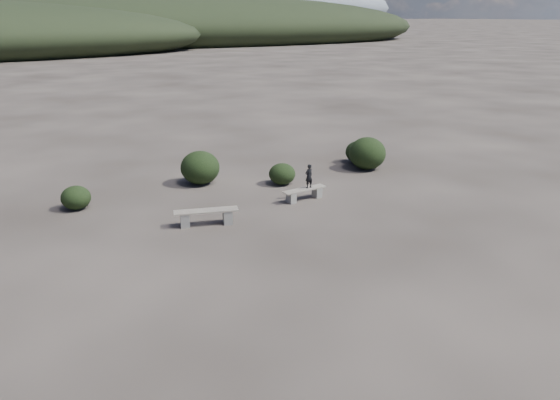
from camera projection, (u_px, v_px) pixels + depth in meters
ground at (366, 281)px, 13.11m from camera, size 1200.00×1200.00×0.00m
bench_left at (206, 216)px, 16.53m from camera, size 1.97×0.93×0.48m
bench_right at (304, 193)px, 18.79m from camera, size 1.66×0.48×0.41m
seated_person at (309, 176)px, 18.70m from camera, size 0.33×0.25×0.84m
shrub_a at (76, 198)px, 17.87m from camera, size 0.96×0.96×0.78m
shrub_b at (200, 168)px, 20.49m from camera, size 1.47×1.47×1.26m
shrub_c at (282, 174)px, 20.49m from camera, size 1.00×1.00×0.80m
shrub_d at (367, 153)px, 22.44m from camera, size 1.52×1.52×1.33m
shrub_e at (359, 152)px, 23.42m from camera, size 1.15×1.15×0.96m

